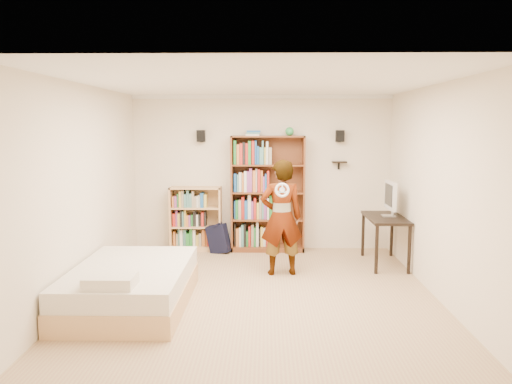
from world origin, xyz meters
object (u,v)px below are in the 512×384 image
low_bookshelf (196,219)px  tall_bookshelf (268,194)px  computer_desk (385,240)px  daybed (131,281)px  person (281,217)px

low_bookshelf → tall_bookshelf: bearing=-0.8°
tall_bookshelf → computer_desk: (1.84, -0.85, -0.62)m
daybed → person: bearing=35.7°
low_bookshelf → daybed: 2.81m
tall_bookshelf → daybed: size_ratio=0.97×
tall_bookshelf → person: tall_bookshelf is taller
tall_bookshelf → daybed: 3.29m
computer_desk → daybed: bearing=-151.6°
low_bookshelf → computer_desk: (3.10, -0.87, -0.18)m
computer_desk → person: bearing=-161.2°
person → tall_bookshelf: bearing=-90.5°
low_bookshelf → daybed: size_ratio=0.54×
person → computer_desk: bearing=-169.6°
tall_bookshelf → person: (0.19, -1.41, -0.16)m
low_bookshelf → computer_desk: bearing=-15.7°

